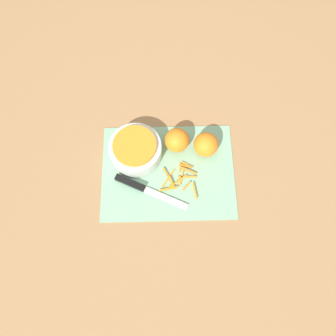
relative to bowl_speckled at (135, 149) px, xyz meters
name	(u,v)px	position (x,y,z in m)	size (l,w,h in m)	color
ground_plane	(168,172)	(0.11, -0.07, -0.04)	(4.00, 4.00, 0.00)	#9E754C
cutting_board	(168,171)	(0.11, -0.07, -0.04)	(0.44, 0.33, 0.01)	#84B793
bowl_speckled	(135,149)	(0.00, 0.00, 0.00)	(0.17, 0.17, 0.07)	silver
knife	(138,186)	(0.01, -0.12, -0.03)	(0.24, 0.13, 0.02)	black
orange_left	(177,140)	(0.14, 0.03, 0.01)	(0.08, 0.08, 0.08)	orange
orange_right	(206,145)	(0.23, 0.01, 0.01)	(0.08, 0.08, 0.08)	orange
peel_pile	(180,178)	(0.14, -0.09, -0.03)	(0.12, 0.13, 0.01)	orange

